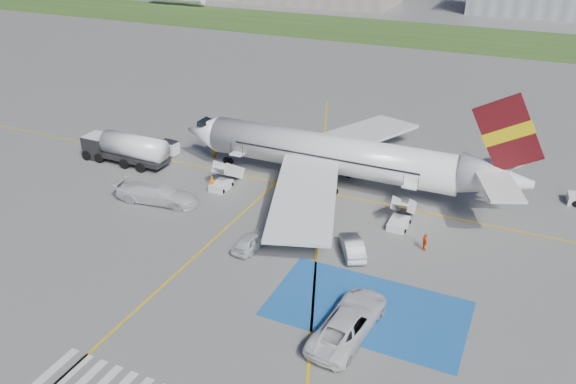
% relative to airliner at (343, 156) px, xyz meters
% --- Properties ---
extents(ground, '(400.00, 400.00, 0.00)m').
position_rel_airliner_xyz_m(ground, '(-1.51, -14.00, -3.39)').
color(ground, '#60605E').
rests_on(ground, ground).
extents(grass_strip, '(400.00, 30.00, 0.01)m').
position_rel_airliner_xyz_m(grass_strip, '(-1.51, 81.00, -3.39)').
color(grass_strip, '#2D4C1E').
rests_on(grass_strip, ground).
extents(taxiway_line_main, '(120.00, 0.20, 0.01)m').
position_rel_airliner_xyz_m(taxiway_line_main, '(-1.51, -2.00, -3.39)').
color(taxiway_line_main, gold).
rests_on(taxiway_line_main, ground).
extents(taxiway_line_cross, '(0.20, 60.00, 0.01)m').
position_rel_airliner_xyz_m(taxiway_line_cross, '(-6.51, -24.00, -3.39)').
color(taxiway_line_cross, gold).
rests_on(taxiway_line_cross, ground).
extents(taxiway_line_diag, '(20.71, 56.45, 0.01)m').
position_rel_airliner_xyz_m(taxiway_line_diag, '(-1.51, -2.00, -3.39)').
color(taxiway_line_diag, gold).
rests_on(taxiway_line_diag, ground).
extents(staging_box, '(14.00, 8.00, 0.01)m').
position_rel_airliner_xyz_m(staging_box, '(8.49, -18.00, -3.39)').
color(staging_box, '#1A549E').
rests_on(staging_box, ground).
extents(airliner, '(36.81, 32.95, 11.92)m').
position_rel_airliner_xyz_m(airliner, '(0.00, 0.00, 0.00)').
color(airliner, silver).
rests_on(airliner, ground).
extents(airstairs_fwd, '(1.90, 5.20, 3.60)m').
position_rel_airliner_xyz_m(airstairs_fwd, '(-11.01, -5.30, -2.77)').
color(airstairs_fwd, silver).
rests_on(airstairs_fwd, ground).
extents(airstairs_aft, '(1.90, 5.20, 3.60)m').
position_rel_airliner_xyz_m(airstairs_aft, '(7.49, -5.30, -2.77)').
color(airstairs_aft, silver).
rests_on(airstairs_aft, ground).
extents(fuel_tanker, '(10.51, 3.10, 3.56)m').
position_rel_airliner_xyz_m(fuel_tanker, '(-23.95, -4.60, -1.89)').
color(fuel_tanker, black).
rests_on(fuel_tanker, ground).
extents(gpu_cart, '(2.18, 1.53, 1.71)m').
position_rel_airliner_xyz_m(gpu_cart, '(-21.00, -0.57, -2.62)').
color(gpu_cart, silver).
rests_on(gpu_cart, ground).
extents(car_silver_a, '(2.01, 4.30, 1.42)m').
position_rel_airliner_xyz_m(car_silver_a, '(-2.89, -14.40, -2.68)').
color(car_silver_a, silver).
rests_on(car_silver_a, ground).
extents(car_silver_b, '(3.57, 4.69, 1.48)m').
position_rel_airliner_xyz_m(car_silver_b, '(5.14, -11.64, -2.65)').
color(car_silver_b, '#B3B6BA').
rests_on(car_silver_b, ground).
extents(van_white_a, '(3.52, 6.59, 2.38)m').
position_rel_airliner_xyz_m(van_white_a, '(8.07, -20.93, -2.20)').
color(van_white_a, silver).
rests_on(van_white_a, ground).
extents(van_white_b, '(6.57, 3.34, 2.47)m').
position_rel_airliner_xyz_m(van_white_b, '(-15.13, -10.88, -2.16)').
color(van_white_b, silver).
rests_on(van_white_b, ground).
extents(crew_fwd, '(0.67, 0.62, 1.53)m').
position_rel_airliner_xyz_m(crew_fwd, '(-11.61, -6.39, -2.63)').
color(crew_fwd, orange).
rests_on(crew_fwd, ground).
extents(crew_nose, '(0.89, 1.00, 1.70)m').
position_rel_airliner_xyz_m(crew_nose, '(-15.82, 0.61, -2.54)').
color(crew_nose, orange).
rests_on(crew_nose, ground).
extents(crew_aft, '(0.77, 0.98, 1.55)m').
position_rel_airliner_xyz_m(crew_aft, '(10.46, -8.55, -2.62)').
color(crew_aft, '#FF600D').
rests_on(crew_aft, ground).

